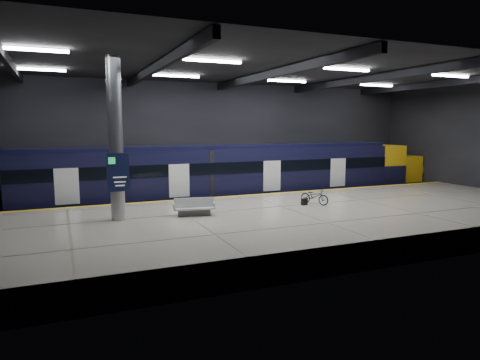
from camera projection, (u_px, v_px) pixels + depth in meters
ground at (272, 223)px, 22.61m from camera, size 30.00×30.00×0.00m
room_shell at (273, 114)px, 21.89m from camera, size 30.10×16.10×8.05m
platform at (297, 223)px, 20.26m from camera, size 30.00×11.00×1.10m
safety_strip at (251, 195)px, 24.98m from camera, size 30.00×0.40×0.01m
rails at (233, 204)px, 27.62m from camera, size 30.00×1.52×0.16m
train at (245, 173)px, 27.70m from camera, size 29.40×2.84×3.79m
bench at (194, 209)px, 19.30m from camera, size 1.94×1.07×0.81m
bicycle at (314, 196)px, 22.02m from camera, size 1.23×1.68×0.84m
pannier_bag at (304, 202)px, 21.82m from camera, size 0.32×0.21×0.35m
info_column at (116, 142)px, 17.99m from camera, size 0.90×0.78×6.90m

